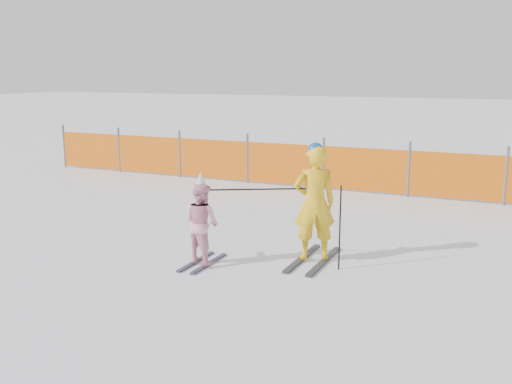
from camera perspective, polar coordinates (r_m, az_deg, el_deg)
ground at (r=8.31m, az=-1.45°, el=-7.41°), size 120.00×120.00×0.00m
adult at (r=8.33m, az=5.86°, el=-1.11°), size 0.73×1.40×1.77m
child at (r=8.27m, az=-5.47°, el=-3.04°), size 0.68×0.98×1.36m
ski_poles at (r=8.11m, az=4.00°, el=-1.51°), size 1.80×0.69×1.22m
safety_fence at (r=13.87m, az=4.45°, el=2.73°), size 14.95×0.06×1.25m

